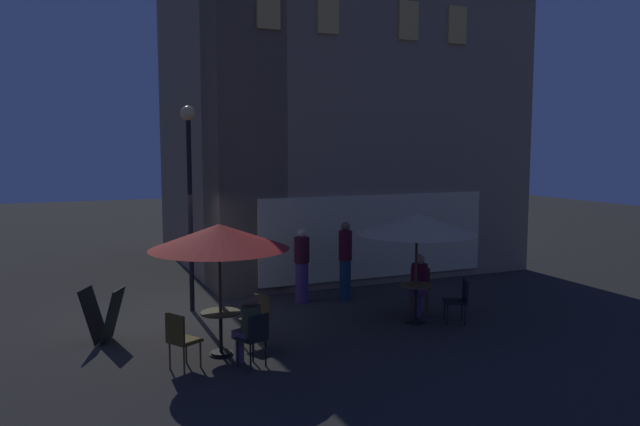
# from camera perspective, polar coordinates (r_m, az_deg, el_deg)

# --- Properties ---
(ground_plane) EXTENTS (60.00, 60.00, 0.00)m
(ground_plane) POSITION_cam_1_polar(r_m,az_deg,el_deg) (13.37, -14.19, -9.26)
(ground_plane) COLOR #2B2A26
(cafe_building) EXTENTS (8.93, 8.13, 8.64)m
(cafe_building) POSITION_cam_1_polar(r_m,az_deg,el_deg) (17.20, -2.25, 8.81)
(cafe_building) COLOR #977D5F
(cafe_building) RESTS_ON ground
(street_lamp_near_corner) EXTENTS (0.31, 0.31, 4.35)m
(street_lamp_near_corner) POSITION_cam_1_polar(r_m,az_deg,el_deg) (13.30, -11.91, 3.65)
(street_lamp_near_corner) COLOR black
(street_lamp_near_corner) RESTS_ON ground
(menu_sandwich_board) EXTENTS (0.84, 0.79, 0.97)m
(menu_sandwich_board) POSITION_cam_1_polar(r_m,az_deg,el_deg) (11.90, -19.33, -8.84)
(menu_sandwich_board) COLOR black
(menu_sandwich_board) RESTS_ON ground
(cafe_table_0) EXTENTS (0.67, 0.67, 0.75)m
(cafe_table_0) POSITION_cam_1_polar(r_m,az_deg,el_deg) (10.72, -9.10, -10.12)
(cafe_table_0) COLOR black
(cafe_table_0) RESTS_ON ground
(cafe_table_1) EXTENTS (0.64, 0.64, 0.78)m
(cafe_table_1) POSITION_cam_1_polar(r_m,az_deg,el_deg) (12.60, 8.77, -7.61)
(cafe_table_1) COLOR black
(cafe_table_1) RESTS_ON ground
(patio_umbrella_0) EXTENTS (2.33, 2.33, 2.23)m
(patio_umbrella_0) POSITION_cam_1_polar(r_m,az_deg,el_deg) (10.40, -9.24, -2.19)
(patio_umbrella_0) COLOR black
(patio_umbrella_0) RESTS_ON ground
(patio_umbrella_1) EXTENTS (2.36, 2.36, 2.22)m
(patio_umbrella_1) POSITION_cam_1_polar(r_m,az_deg,el_deg) (12.34, 8.88, -0.96)
(patio_umbrella_1) COLOR black
(patio_umbrella_1) RESTS_ON ground
(cafe_chair_0) EXTENTS (0.58, 0.58, 0.91)m
(cafe_chair_0) POSITION_cam_1_polar(r_m,az_deg,el_deg) (10.15, -12.73, -10.99)
(cafe_chair_0) COLOR #4F4017
(cafe_chair_0) RESTS_ON ground
(cafe_chair_1) EXTENTS (0.52, 0.52, 0.87)m
(cafe_chair_1) POSITION_cam_1_polar(r_m,az_deg,el_deg) (10.06, -6.00, -11.09)
(cafe_chair_1) COLOR black
(cafe_chair_1) RESTS_ON ground
(cafe_chair_2) EXTENTS (0.54, 0.54, 0.87)m
(cafe_chair_2) POSITION_cam_1_polar(r_m,az_deg,el_deg) (11.20, -5.71, -9.29)
(cafe_chair_2) COLOR brown
(cafe_chair_2) RESTS_ON ground
(cafe_chair_3) EXTENTS (0.58, 0.58, 0.88)m
(cafe_chair_3) POSITION_cam_1_polar(r_m,az_deg,el_deg) (12.73, 12.73, -7.56)
(cafe_chair_3) COLOR black
(cafe_chair_3) RESTS_ON ground
(cafe_chair_4) EXTENTS (0.57, 0.57, 0.94)m
(cafe_chair_4) POSITION_cam_1_polar(r_m,az_deg,el_deg) (13.39, 9.14, -6.63)
(cafe_chair_4) COLOR brown
(cafe_chair_4) RESTS_ON ground
(patron_seated_0) EXTENTS (0.43, 0.51, 1.18)m
(patron_seated_0) POSITION_cam_1_polar(r_m,az_deg,el_deg) (10.13, -6.55, -10.21)
(patron_seated_0) COLOR #554061
(patron_seated_0) RESTS_ON ground
(patron_seated_1) EXTENTS (0.50, 0.53, 1.26)m
(patron_seated_1) POSITION_cam_1_polar(r_m,az_deg,el_deg) (13.22, 9.09, -6.15)
(patron_seated_1) COLOR #61325F
(patron_seated_1) RESTS_ON ground
(patron_standing_2) EXTENTS (0.30, 0.30, 1.81)m
(patron_standing_2) POSITION_cam_1_polar(r_m,az_deg,el_deg) (14.17, 2.34, -4.37)
(patron_standing_2) COLOR navy
(patron_standing_2) RESTS_ON ground
(patron_standing_3) EXTENTS (0.35, 0.35, 1.67)m
(patron_standing_3) POSITION_cam_1_polar(r_m,az_deg,el_deg) (14.00, -1.68, -4.85)
(patron_standing_3) COLOR #533368
(patron_standing_3) RESTS_ON ground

